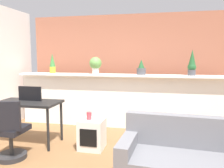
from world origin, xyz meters
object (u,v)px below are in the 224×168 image
potted_plant_3 (192,64)px  tv_monitor (30,94)px  desk (28,106)px  side_cube_shelf (92,134)px  office_chair (9,135)px  potted_plant_2 (141,68)px  potted_plant_0 (52,63)px  potted_plant_1 (95,64)px  vase_on_shelf (89,116)px  couch (188,164)px

potted_plant_3 → tv_monitor: size_ratio=1.18×
desk → side_cube_shelf: (1.16, 0.00, -0.42)m
potted_plant_3 → office_chair: potted_plant_3 is taller
potted_plant_2 → side_cube_shelf: size_ratio=0.62×
potted_plant_0 → potted_plant_2: 2.00m
potted_plant_1 → potted_plant_2: size_ratio=1.16×
office_chair → desk: bearing=98.5°
desk → vase_on_shelf: desk is taller
tv_monitor → vase_on_shelf: size_ratio=3.50×
couch → vase_on_shelf: bearing=150.2°
side_cube_shelf → vase_on_shelf: bearing=-154.3°
potted_plant_2 → office_chair: (-1.75, -1.88, -0.90)m
potted_plant_1 → office_chair: (-0.78, -1.87, -0.98)m
potted_plant_3 → vase_on_shelf: size_ratio=4.14×
desk → couch: couch is taller
potted_plant_1 → couch: potted_plant_1 is taller
potted_plant_3 → side_cube_shelf: (-1.69, -1.20, -1.14)m
potted_plant_3 → tv_monitor: potted_plant_3 is taller
potted_plant_0 → couch: (2.73, -2.09, -1.09)m
office_chair → couch: 2.50m
potted_plant_3 → desk: size_ratio=0.46×
potted_plant_3 → desk: potted_plant_3 is taller
potted_plant_0 → office_chair: size_ratio=0.48×
potted_plant_1 → potted_plant_3: potted_plant_3 is taller
vase_on_shelf → couch: 1.72m
potted_plant_3 → couch: 2.36m
potted_plant_1 → potted_plant_2: (0.98, 0.01, -0.08)m
desk → vase_on_shelf: 1.12m
office_chair → couch: office_chair is taller
tv_monitor → office_chair: bearing=-81.9°
potted_plant_1 → couch: (1.71, -2.06, -1.08)m
potted_plant_1 → vase_on_shelf: (0.24, -1.21, -0.81)m
potted_plant_2 → office_chair: 2.73m
couch → potted_plant_1: bearing=129.8°
potted_plant_2 → tv_monitor: bearing=-148.6°
potted_plant_2 → couch: size_ratio=0.19×
desk → side_cube_shelf: size_ratio=2.20×
desk → vase_on_shelf: bearing=-0.8°
desk → office_chair: bearing=-81.5°
potted_plant_0 → side_cube_shelf: size_ratio=0.87×
potted_plant_1 → tv_monitor: potted_plant_1 is taller
potted_plant_1 → vase_on_shelf: bearing=-78.7°
tv_monitor → potted_plant_2: bearing=31.4°
potted_plant_3 → tv_monitor: (-2.85, -1.13, -0.51)m
potted_plant_3 → side_cube_shelf: potted_plant_3 is taller
vase_on_shelf → couch: (1.47, -0.84, -0.28)m
potted_plant_0 → tv_monitor: bearing=-83.2°
potted_plant_3 → desk: (-2.84, -1.21, -0.72)m
office_chair → couch: size_ratio=0.57×
side_cube_shelf → office_chair: bearing=-147.5°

